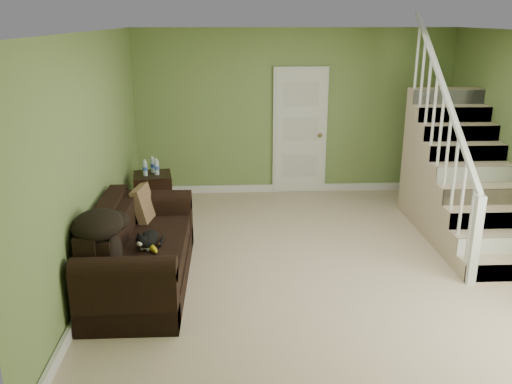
{
  "coord_description": "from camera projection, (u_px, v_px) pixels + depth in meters",
  "views": [
    {
      "loc": [
        -1.01,
        -5.76,
        2.74
      ],
      "look_at": [
        -0.73,
        0.09,
        0.85
      ],
      "focal_mm": 38.0,
      "sensor_mm": 36.0,
      "label": 1
    }
  ],
  "objects": [
    {
      "name": "wall_front",
      "position": [
        395.0,
        261.0,
        3.35
      ],
      "size": [
        5.0,
        0.04,
        2.6
      ],
      "primitive_type": "cube",
      "color": "#75904D",
      "rests_on": "floor"
    },
    {
      "name": "sofa",
      "position": [
        138.0,
        255.0,
        5.78
      ],
      "size": [
        0.94,
        2.17,
        0.86
      ],
      "color": "black",
      "rests_on": "floor"
    },
    {
      "name": "baseboard_left",
      "position": [
        106.0,
        262.0,
        6.24
      ],
      "size": [
        0.04,
        5.5,
        0.12
      ],
      "primitive_type": "cube",
      "color": "white",
      "rests_on": "floor"
    },
    {
      "name": "throw_blanket",
      "position": [
        98.0,
        225.0,
        5.08
      ],
      "size": [
        0.55,
        0.67,
        0.25
      ],
      "primitive_type": "ellipsoid",
      "rotation": [
        0.0,
        0.0,
        0.14
      ],
      "color": "black",
      "rests_on": "sofa"
    },
    {
      "name": "cat",
      "position": [
        149.0,
        240.0,
        5.58
      ],
      "size": [
        0.26,
        0.49,
        0.23
      ],
      "rotation": [
        0.0,
        0.0,
        -0.29
      ],
      "color": "black",
      "rests_on": "sofa"
    },
    {
      "name": "wall_back",
      "position": [
        294.0,
        113.0,
        8.58
      ],
      "size": [
        5.0,
        0.04,
        2.6
      ],
      "primitive_type": "cube",
      "color": "#75904D",
      "rests_on": "floor"
    },
    {
      "name": "side_table",
      "position": [
        153.0,
        195.0,
        7.75
      ],
      "size": [
        0.6,
        0.6,
        0.86
      ],
      "rotation": [
        0.0,
        0.0,
        0.15
      ],
      "color": "black",
      "rests_on": "floor"
    },
    {
      "name": "throw_pillow",
      "position": [
        144.0,
        204.0,
        6.37
      ],
      "size": [
        0.26,
        0.44,
        0.42
      ],
      "primitive_type": "cube",
      "rotation": [
        0.0,
        -0.24,
        -0.16
      ],
      "color": "#533621",
      "rests_on": "sofa"
    },
    {
      "name": "door",
      "position": [
        300.0,
        131.0,
        8.64
      ],
      "size": [
        0.86,
        0.12,
        2.02
      ],
      "color": "white",
      "rests_on": "floor"
    },
    {
      "name": "wall_left",
      "position": [
        93.0,
        157.0,
        5.85
      ],
      "size": [
        0.04,
        5.5,
        2.6
      ],
      "primitive_type": "cube",
      "color": "#75904D",
      "rests_on": "floor"
    },
    {
      "name": "ceiling",
      "position": [
        327.0,
        32.0,
        5.57
      ],
      "size": [
        5.0,
        5.5,
        0.01
      ],
      "primitive_type": "cube",
      "color": "white",
      "rests_on": "wall_back"
    },
    {
      "name": "staircase",
      "position": [
        457.0,
        183.0,
        7.18
      ],
      "size": [
        1.0,
        2.51,
        2.82
      ],
      "color": "#CDB094",
      "rests_on": "floor"
    },
    {
      "name": "floor",
      "position": [
        318.0,
        262.0,
        6.37
      ],
      "size": [
        5.0,
        5.5,
        0.01
      ],
      "primitive_type": "cube",
      "color": "#CDB094",
      "rests_on": "ground"
    },
    {
      "name": "banana",
      "position": [
        153.0,
        249.0,
        5.51
      ],
      "size": [
        0.15,
        0.22,
        0.06
      ],
      "primitive_type": "ellipsoid",
      "rotation": [
        0.0,
        0.0,
        0.45
      ],
      "color": "gold",
      "rests_on": "sofa"
    },
    {
      "name": "baseboard_back",
      "position": [
        292.0,
        188.0,
        8.93
      ],
      "size": [
        5.0,
        0.04,
        0.12
      ],
      "primitive_type": "cube",
      "color": "white",
      "rests_on": "floor"
    }
  ]
}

